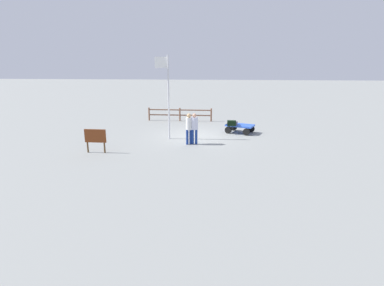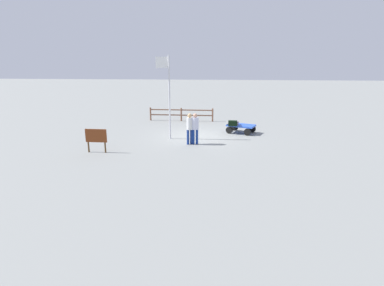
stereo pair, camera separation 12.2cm
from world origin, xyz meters
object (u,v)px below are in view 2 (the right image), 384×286
suitcase_tan (233,123)px  worker_trailing (195,126)px  suitcase_dark (234,123)px  signboard (96,137)px  worker_lead (190,126)px  flagpole (168,91)px  luggage_cart (241,127)px

suitcase_tan → worker_trailing: (2.17, 2.62, 0.33)m
suitcase_dark → signboard: bearing=35.1°
suitcase_dark → worker_lead: size_ratio=0.35×
flagpole → signboard: 4.92m
signboard → worker_lead: bearing=-156.2°
worker_lead → worker_trailing: 0.31m
suitcase_tan → worker_lead: bearing=47.3°
luggage_cart → suitcase_tan: (0.54, 0.41, 0.31)m
luggage_cart → suitcase_tan: 0.74m
worker_trailing → luggage_cart: bearing=-131.7°
worker_trailing → signboard: bearing=23.0°
suitcase_dark → flagpole: 4.84m
suitcase_dark → worker_trailing: (2.25, 2.94, 0.37)m
suitcase_dark → worker_lead: (2.55, 2.99, 0.35)m
worker_lead → signboard: 4.96m
luggage_cart → worker_trailing: 4.12m
suitcase_tan → signboard: signboard is taller
luggage_cart → signboard: 9.10m
luggage_cart → suitcase_dark: suitcase_dark is taller
suitcase_tan → suitcase_dark: size_ratio=0.95×
luggage_cart → signboard: size_ratio=1.62×
suitcase_dark → flagpole: (3.92, 1.82, 2.18)m
suitcase_tan → worker_trailing: size_ratio=0.33×
suitcase_tan → signboard: (7.00, 4.67, 0.09)m
signboard → flagpole: bearing=-135.0°
suitcase_tan → signboard: size_ratio=0.47×
suitcase_tan → worker_trailing: worker_trailing is taller
flagpole → signboard: (3.16, 3.16, -2.05)m
flagpole → worker_trailing: bearing=146.3°
suitcase_dark → luggage_cart: bearing=-167.3°
luggage_cart → worker_lead: (3.00, 3.09, 0.61)m
suitcase_dark → suitcase_tan: bearing=74.8°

